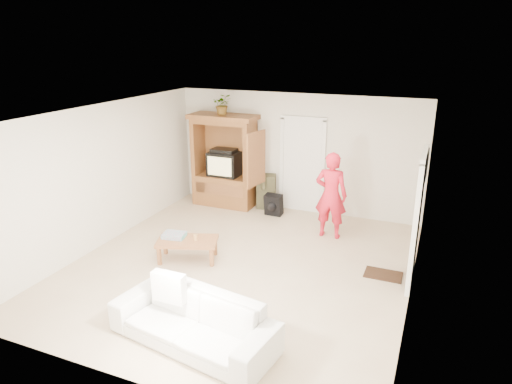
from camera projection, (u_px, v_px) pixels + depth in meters
floor at (241, 266)px, 7.80m from camera, size 6.00×6.00×0.00m
ceiling at (239, 114)px, 6.97m from camera, size 6.00×6.00×0.00m
wall_back at (296, 153)px, 10.01m from camera, size 5.50×0.00×5.50m
wall_front at (121, 280)px, 4.76m from camera, size 5.50×0.00×5.50m
wall_left at (104, 175)px, 8.38m from camera, size 0.00×6.00×6.00m
wall_right at (418, 218)px, 6.38m from camera, size 0.00×6.00×6.00m
armoire at (225, 167)px, 10.41m from camera, size 1.82×1.14×2.10m
door_back at (302, 166)px, 10.02m from camera, size 0.85×0.05×2.04m
doorway_right at (417, 221)px, 7.01m from camera, size 0.05×0.90×2.04m
framed_picture at (427, 165)px, 7.96m from camera, size 0.03×0.60×0.48m
doormat at (383, 275)px, 7.49m from camera, size 0.60×0.40×0.02m
plant at (222, 104)px, 9.94m from camera, size 0.52×0.50×0.45m
man at (331, 195)px, 8.71m from camera, size 0.62×0.41×1.69m
sofa at (193, 321)px, 5.74m from camera, size 2.29×1.20×0.64m
coffee_table at (187, 242)px, 7.90m from camera, size 1.16×0.88×0.38m
towel at (174, 235)px, 7.97m from camera, size 0.42×0.34×0.08m
candle at (196, 237)px, 7.86m from camera, size 0.08×0.08×0.10m
backpack_black at (274, 205)px, 9.96m from camera, size 0.38×0.24×0.46m
backpack_olive at (266, 191)px, 10.36m from camera, size 0.48×0.40×0.78m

